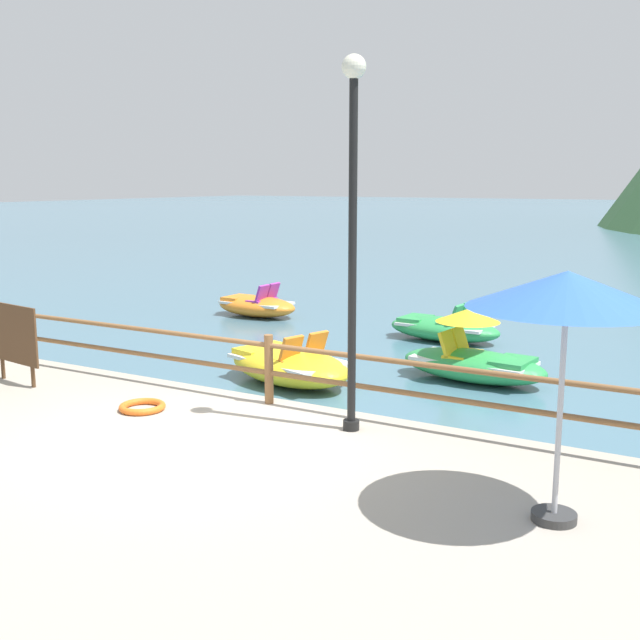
{
  "coord_description": "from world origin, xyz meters",
  "views": [
    {
      "loc": [
        5.59,
        -6.84,
        3.38
      ],
      "look_at": [
        -1.18,
        5.0,
        0.9
      ],
      "focal_mm": 43.02,
      "sensor_mm": 36.0,
      "label": 1
    }
  ],
  "objects_px": {
    "lamp_post": "(353,212)",
    "beach_umbrella": "(567,294)",
    "pedal_boat_1": "(444,328)",
    "pedal_boat_4": "(289,365)",
    "sign_board": "(15,335)",
    "life_ring": "(142,407)",
    "pedal_boat_0": "(473,358)",
    "pedal_boat_5": "(256,305)"
  },
  "relations": [
    {
      "from": "beach_umbrella",
      "to": "life_ring",
      "type": "xyz_separation_m",
      "value": [
        -5.51,
        0.71,
        -2.0
      ]
    },
    {
      "from": "beach_umbrella",
      "to": "pedal_boat_0",
      "type": "relative_size",
      "value": 0.83
    },
    {
      "from": "pedal_boat_1",
      "to": "pedal_boat_4",
      "type": "height_order",
      "value": "pedal_boat_4"
    },
    {
      "from": "beach_umbrella",
      "to": "pedal_boat_4",
      "type": "distance_m",
      "value": 7.08
    },
    {
      "from": "sign_board",
      "to": "pedal_boat_4",
      "type": "distance_m",
      "value": 4.35
    },
    {
      "from": "pedal_boat_4",
      "to": "pedal_boat_5",
      "type": "relative_size",
      "value": 1.24
    },
    {
      "from": "sign_board",
      "to": "lamp_post",
      "type": "bearing_deg",
      "value": 5.67
    },
    {
      "from": "sign_board",
      "to": "pedal_boat_4",
      "type": "bearing_deg",
      "value": 50.29
    },
    {
      "from": "sign_board",
      "to": "beach_umbrella",
      "type": "relative_size",
      "value": 0.53
    },
    {
      "from": "beach_umbrella",
      "to": "pedal_boat_5",
      "type": "distance_m",
      "value": 13.43
    },
    {
      "from": "lamp_post",
      "to": "sign_board",
      "type": "distance_m",
      "value": 5.7
    },
    {
      "from": "sign_board",
      "to": "pedal_boat_1",
      "type": "xyz_separation_m",
      "value": [
        3.75,
        7.92,
        -0.86
      ]
    },
    {
      "from": "sign_board",
      "to": "life_ring",
      "type": "relative_size",
      "value": 1.95
    },
    {
      "from": "pedal_boat_0",
      "to": "beach_umbrella",
      "type": "bearing_deg",
      "value": -65.07
    },
    {
      "from": "life_ring",
      "to": "pedal_boat_5",
      "type": "distance_m",
      "value": 9.41
    },
    {
      "from": "beach_umbrella",
      "to": "pedal_boat_4",
      "type": "height_order",
      "value": "beach_umbrella"
    },
    {
      "from": "pedal_boat_1",
      "to": "pedal_boat_4",
      "type": "distance_m",
      "value": 4.74
    },
    {
      "from": "sign_board",
      "to": "pedal_boat_4",
      "type": "height_order",
      "value": "sign_board"
    },
    {
      "from": "sign_board",
      "to": "pedal_boat_4",
      "type": "xyz_separation_m",
      "value": [
        2.73,
        3.29,
        -0.81
      ]
    },
    {
      "from": "sign_board",
      "to": "pedal_boat_1",
      "type": "bearing_deg",
      "value": 64.65
    },
    {
      "from": "pedal_boat_0",
      "to": "pedal_boat_5",
      "type": "bearing_deg",
      "value": 153.4
    },
    {
      "from": "lamp_post",
      "to": "pedal_boat_4",
      "type": "bearing_deg",
      "value": 133.57
    },
    {
      "from": "lamp_post",
      "to": "sign_board",
      "type": "relative_size",
      "value": 3.68
    },
    {
      "from": "life_ring",
      "to": "pedal_boat_4",
      "type": "relative_size",
      "value": 0.22
    },
    {
      "from": "lamp_post",
      "to": "beach_umbrella",
      "type": "bearing_deg",
      "value": -26.34
    },
    {
      "from": "pedal_boat_0",
      "to": "pedal_boat_1",
      "type": "relative_size",
      "value": 1.06
    },
    {
      "from": "pedal_boat_4",
      "to": "pedal_boat_0",
      "type": "bearing_deg",
      "value": 32.25
    },
    {
      "from": "life_ring",
      "to": "pedal_boat_5",
      "type": "bearing_deg",
      "value": 115.27
    },
    {
      "from": "lamp_post",
      "to": "pedal_boat_4",
      "type": "distance_m",
      "value": 4.67
    },
    {
      "from": "lamp_post",
      "to": "pedal_boat_5",
      "type": "bearing_deg",
      "value": 130.81
    },
    {
      "from": "pedal_boat_1",
      "to": "pedal_boat_4",
      "type": "bearing_deg",
      "value": -102.43
    },
    {
      "from": "pedal_boat_0",
      "to": "pedal_boat_1",
      "type": "xyz_separation_m",
      "value": [
        -1.64,
        2.95,
        -0.12
      ]
    },
    {
      "from": "sign_board",
      "to": "life_ring",
      "type": "distance_m",
      "value": 2.67
    },
    {
      "from": "lamp_post",
      "to": "life_ring",
      "type": "xyz_separation_m",
      "value": [
        -2.77,
        -0.65,
        -2.58
      ]
    },
    {
      "from": "lamp_post",
      "to": "pedal_boat_1",
      "type": "bearing_deg",
      "value": 102.22
    },
    {
      "from": "sign_board",
      "to": "pedal_boat_1",
      "type": "height_order",
      "value": "sign_board"
    },
    {
      "from": "pedal_boat_4",
      "to": "life_ring",
      "type": "bearing_deg",
      "value": -92.56
    },
    {
      "from": "life_ring",
      "to": "pedal_boat_0",
      "type": "height_order",
      "value": "pedal_boat_0"
    },
    {
      "from": "lamp_post",
      "to": "beach_umbrella",
      "type": "xyz_separation_m",
      "value": [
        2.74,
        -1.36,
        -0.58
      ]
    },
    {
      "from": "lamp_post",
      "to": "life_ring",
      "type": "height_order",
      "value": "lamp_post"
    },
    {
      "from": "lamp_post",
      "to": "pedal_boat_0",
      "type": "xyz_separation_m",
      "value": [
        0.05,
        4.44,
        -2.63
      ]
    },
    {
      "from": "life_ring",
      "to": "pedal_boat_0",
      "type": "xyz_separation_m",
      "value": [
        2.82,
        5.08,
        -0.05
      ]
    }
  ]
}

